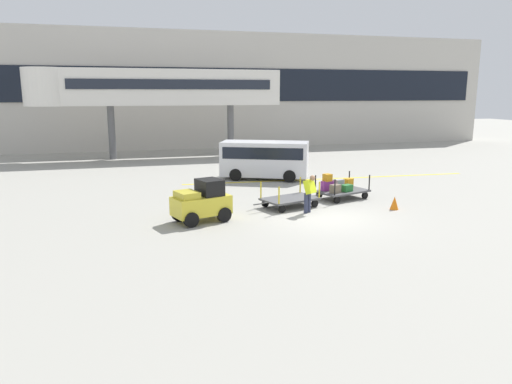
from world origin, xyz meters
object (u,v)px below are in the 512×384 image
baggage_cart_lead (290,199)px  baggage_cart_middle (340,188)px  shuttle_van (265,157)px  safety_cone_near (394,203)px  baggage_tug (202,202)px  baggage_handler (309,192)px

baggage_cart_lead → baggage_cart_middle: size_ratio=1.00×
shuttle_van → safety_cone_near: (3.11, -8.44, -0.96)m
baggage_tug → baggage_cart_lead: bearing=17.9°
baggage_tug → baggage_cart_lead: size_ratio=0.76×
baggage_cart_lead → baggage_tug: bearing=-162.1°
baggage_tug → baggage_cart_middle: size_ratio=0.76×
baggage_tug → baggage_handler: 4.36m
baggage_tug → baggage_handler: (4.36, 0.13, 0.11)m
baggage_cart_lead → safety_cone_near: baggage_cart_lead is taller
baggage_cart_lead → baggage_cart_middle: (2.75, 0.95, 0.15)m
baggage_cart_lead → shuttle_van: 7.00m
baggage_tug → baggage_cart_lead: (3.96, 1.28, -0.41)m
baggage_cart_lead → baggage_handler: size_ratio=1.97×
baggage_tug → baggage_cart_middle: baggage_tug is taller
shuttle_van → safety_cone_near: bearing=-69.8°
baggage_tug → safety_cone_near: (8.01, -0.27, -0.48)m
baggage_handler → baggage_cart_middle: bearing=41.9°
baggage_tug → safety_cone_near: baggage_tug is taller
baggage_cart_middle → safety_cone_near: (1.31, -2.50, -0.22)m
baggage_tug → baggage_handler: bearing=1.7°
baggage_tug → baggage_cart_lead: 4.18m
baggage_cart_middle → shuttle_van: bearing=106.9°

